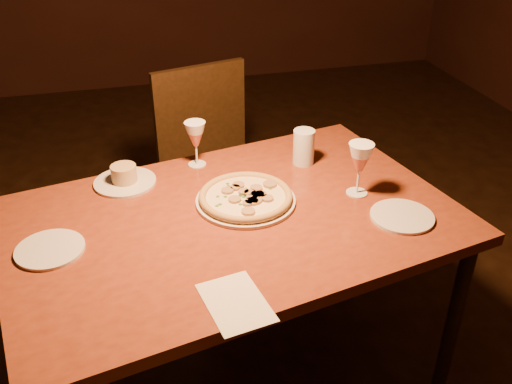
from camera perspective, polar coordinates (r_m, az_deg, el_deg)
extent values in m
cube|color=brown|center=(1.88, -2.41, -2.97)|extent=(1.60, 1.19, 0.04)
cylinder|color=black|center=(2.33, -21.76, -9.71)|extent=(0.05, 0.05, 0.74)
cylinder|color=black|center=(2.17, 19.06, -12.43)|extent=(0.05, 0.05, 0.74)
cylinder|color=black|center=(2.65, 7.37, -2.08)|extent=(0.05, 0.05, 0.74)
cube|color=black|center=(2.69, -3.47, 1.82)|extent=(0.56, 0.56, 0.04)
cube|color=black|center=(2.76, -5.60, 8.11)|extent=(0.46, 0.15, 0.44)
cylinder|color=black|center=(2.62, -5.18, -5.85)|extent=(0.04, 0.04, 0.47)
cylinder|color=black|center=(2.91, -8.25, -1.96)|extent=(0.04, 0.04, 0.47)
cylinder|color=black|center=(2.76, 1.91, -3.62)|extent=(0.04, 0.04, 0.47)
cylinder|color=black|center=(3.04, -1.70, -0.12)|extent=(0.04, 0.04, 0.47)
cylinder|color=silver|center=(1.93, -1.04, -0.87)|extent=(0.34, 0.34, 0.01)
cylinder|color=beige|center=(1.93, -1.04, -0.56)|extent=(0.31, 0.31, 0.01)
torus|color=tan|center=(1.92, -1.04, -0.41)|extent=(0.32, 0.32, 0.02)
cylinder|color=silver|center=(2.10, -12.96, 0.98)|extent=(0.22, 0.22, 0.01)
cylinder|color=tan|center=(2.08, -13.07, 1.82)|extent=(0.09, 0.09, 0.06)
cylinder|color=silver|center=(2.16, 4.79, 4.51)|extent=(0.08, 0.08, 0.14)
cylinder|color=silver|center=(1.81, -19.91, -5.42)|extent=(0.20, 0.20, 0.01)
cylinder|color=silver|center=(1.91, 14.40, -2.38)|extent=(0.21, 0.21, 0.01)
cube|color=silver|center=(1.53, -2.05, -10.99)|extent=(0.19, 0.24, 0.00)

